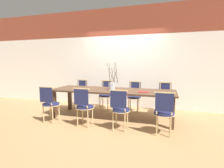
# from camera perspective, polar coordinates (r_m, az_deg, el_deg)

# --- Properties ---
(ground_plane) EXTENTS (16.00, 16.00, 0.00)m
(ground_plane) POSITION_cam_1_polar(r_m,az_deg,el_deg) (4.70, 0.00, -10.89)
(ground_plane) COLOR #A87F51
(wall_rear) EXTENTS (12.00, 0.06, 3.20)m
(wall_rear) POSITION_cam_1_polar(r_m,az_deg,el_deg) (5.76, 3.93, 8.49)
(wall_rear) COLOR silver
(wall_rear) RESTS_ON ground_plane
(dining_table) EXTENTS (3.19, 1.00, 0.74)m
(dining_table) POSITION_cam_1_polar(r_m,az_deg,el_deg) (4.54, 0.00, -2.84)
(dining_table) COLOR #4C3321
(dining_table) RESTS_ON ground_plane
(chair_near_leftend) EXTENTS (0.42, 0.42, 0.89)m
(chair_near_leftend) POSITION_cam_1_polar(r_m,az_deg,el_deg) (4.48, -19.67, -5.69)
(chair_near_leftend) COLOR #1E234C
(chair_near_leftend) RESTS_ON ground_plane
(chair_near_left) EXTENTS (0.42, 0.42, 0.89)m
(chair_near_left) POSITION_cam_1_polar(r_m,az_deg,el_deg) (4.01, -9.15, -6.82)
(chair_near_left) COLOR #1E234C
(chair_near_left) RESTS_ON ground_plane
(chair_near_center) EXTENTS (0.42, 0.42, 0.89)m
(chair_near_center) POSITION_cam_1_polar(r_m,az_deg,el_deg) (3.73, 2.58, -7.80)
(chair_near_center) COLOR #1E234C
(chair_near_center) RESTS_ON ground_plane
(chair_near_right) EXTENTS (0.42, 0.42, 0.89)m
(chair_near_right) POSITION_cam_1_polar(r_m,az_deg,el_deg) (3.61, 16.64, -8.55)
(chair_near_right) COLOR #1E234C
(chair_near_right) RESTS_ON ground_plane
(chair_far_leftend) EXTENTS (0.42, 0.42, 0.89)m
(chair_far_leftend) POSITION_cam_1_polar(r_m,az_deg,el_deg) (5.79, -10.15, -2.63)
(chair_far_leftend) COLOR #1E234C
(chair_far_leftend) RESTS_ON ground_plane
(chair_far_left) EXTENTS (0.42, 0.42, 0.89)m
(chair_far_left) POSITION_cam_1_polar(r_m,az_deg,el_deg) (5.45, -2.06, -3.11)
(chair_far_left) COLOR #1E234C
(chair_far_left) RESTS_ON ground_plane
(chair_far_center) EXTENTS (0.42, 0.42, 0.89)m
(chair_far_center) POSITION_cam_1_polar(r_m,az_deg,el_deg) (5.23, 7.31, -3.59)
(chair_far_center) COLOR #1E234C
(chair_far_center) RESTS_ON ground_plane
(chair_far_right) EXTENTS (0.42, 0.42, 0.89)m
(chair_far_right) POSITION_cam_1_polar(r_m,az_deg,el_deg) (5.16, 16.85, -3.98)
(chair_far_right) COLOR #1E234C
(chair_far_right) RESTS_ON ground_plane
(vase_centerpiece) EXTENTS (0.25, 0.28, 0.71)m
(vase_centerpiece) POSITION_cam_1_polar(r_m,az_deg,el_deg) (4.49, -0.05, -0.57)
(vase_centerpiece) COLOR #B2BCC1
(vase_centerpiece) RESTS_ON dining_table
(book_stack) EXTENTS (0.25, 0.20, 0.01)m
(book_stack) POSITION_cam_1_polar(r_m,az_deg,el_deg) (4.22, 10.18, -2.54)
(book_stack) COLOR maroon
(book_stack) RESTS_ON dining_table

